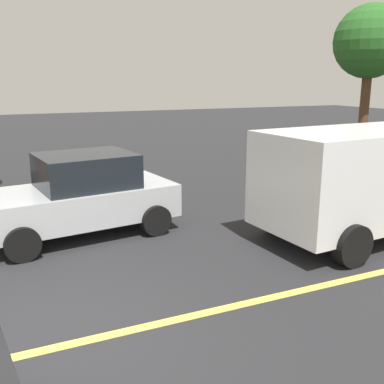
{
  "coord_description": "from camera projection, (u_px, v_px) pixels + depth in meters",
  "views": [
    {
      "loc": [
        -0.23,
        -5.01,
        3.14
      ],
      "look_at": [
        2.52,
        1.08,
        1.46
      ],
      "focal_mm": 41.82,
      "sensor_mm": 36.0,
      "label": 1
    }
  ],
  "objects": [
    {
      "name": "ground_plane",
      "position": [
        36.0,
        353.0,
        5.29
      ],
      "size": [
        80.0,
        80.0,
        0.0
      ],
      "primitive_type": "plane",
      "color": "#262628"
    },
    {
      "name": "lane_marking_centre",
      "position": [
        253.0,
        302.0,
        6.48
      ],
      "size": [
        28.0,
        0.16,
        0.01
      ],
      "primitive_type": "cube",
      "color": "#E0D14C"
    },
    {
      "name": "white_van",
      "position": [
        378.0,
        174.0,
        9.11
      ],
      "size": [
        5.34,
        2.59,
        2.2
      ],
      "color": "white",
      "rests_on": "ground_plane"
    },
    {
      "name": "car_silver_approaching",
      "position": [
        81.0,
        195.0,
        9.18
      ],
      "size": [
        4.07,
        2.38,
        1.68
      ],
      "color": "#B7BABF",
      "rests_on": "ground_plane"
    },
    {
      "name": "tree_left_verge",
      "position": [
        370.0,
        43.0,
        15.39
      ],
      "size": [
        2.51,
        2.51,
        5.67
      ],
      "color": "#513823",
      "rests_on": "ground_plane"
    }
  ]
}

